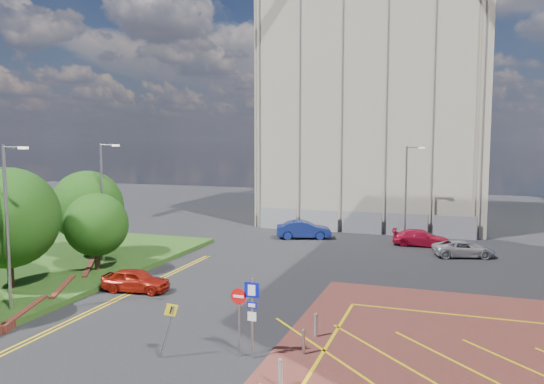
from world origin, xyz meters
The scene contains 17 objects.
ground centered at (0.00, 0.00, 0.00)m, with size 140.00×140.00×0.00m, color black.
retaining_wall centered at (-11.80, 2.00, 0.20)m, with size 6.06×20.33×0.40m.
tree_b centered at (-15.50, 5.00, 4.24)m, with size 5.60×5.60×6.74m.
tree_c centered at (-13.50, 10.00, 3.19)m, with size 4.00×4.00×4.90m.
tree_d centered at (-16.50, 13.00, 3.87)m, with size 5.00×5.00×6.08m.
lamp_left_near centered at (-12.42, 2.00, 4.66)m, with size 1.53×0.16×8.00m.
lamp_left_far centered at (-14.42, 12.00, 4.66)m, with size 1.53×0.16×8.00m.
lamp_back centered at (4.08, 28.00, 4.36)m, with size 1.53×0.16×8.00m.
sign_cluster centered at (0.30, 0.98, 1.95)m, with size 1.17×0.12×3.20m.
warning_sign centered at (-2.54, -0.14, 1.43)m, with size 0.81×0.43×2.24m.
bollard_row centered at (2.30, -1.67, 0.47)m, with size 0.14×11.14×0.90m.
construction_building centered at (0.00, 40.00, 11.00)m, with size 21.20×19.20×22.00m, color #9F9682.
construction_fence centered at (1.00, 30.00, 1.00)m, with size 21.60×0.06×2.00m, color gray.
car_red_left centered at (-9.00, 7.44, 0.65)m, with size 1.53×3.81×1.30m, color #9A190D.
car_blue_back centered at (-4.34, 26.01, 0.77)m, with size 1.64×4.69×1.55m, color navy.
car_red_back centered at (5.44, 25.98, 0.65)m, with size 1.83×4.50×1.31m, color #B90F2C.
car_silver_back centered at (8.62, 22.82, 0.60)m, with size 2.00×4.34×1.21m, color #B9BAC1.
Camera 1 is at (7.71, -17.67, 8.54)m, focal length 35.00 mm.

